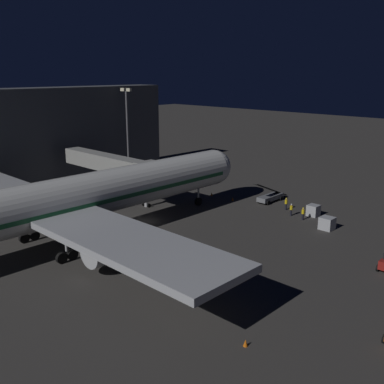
% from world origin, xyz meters
% --- Properties ---
extents(ground_plane, '(320.00, 320.00, 0.00)m').
position_xyz_m(ground_plane, '(0.00, 0.00, 0.00)').
color(ground_plane, '#383533').
extents(airliner_at_gate, '(51.34, 60.95, 19.13)m').
position_xyz_m(airliner_at_gate, '(-0.00, 12.98, 5.23)').
color(airliner_at_gate, silver).
rests_on(airliner_at_gate, ground_plane).
extents(jet_bridge, '(22.61, 3.40, 6.89)m').
position_xyz_m(jet_bridge, '(12.11, -5.17, 5.36)').
color(jet_bridge, '#9E9E99').
rests_on(jet_bridge, ground_plane).
extents(apron_floodlight_mast, '(2.90, 0.50, 16.50)m').
position_xyz_m(apron_floodlight_mast, '(25.50, -18.01, 9.67)').
color(apron_floodlight_mast, '#59595E').
rests_on(apron_floodlight_mast, ground_plane).
extents(belt_loader, '(1.96, 8.43, 3.67)m').
position_xyz_m(belt_loader, '(-6.72, -20.26, 0.85)').
color(belt_loader, slate).
rests_on(belt_loader, ground_plane).
extents(baggage_container_near_belt, '(1.69, 1.65, 1.62)m').
position_xyz_m(baggage_container_near_belt, '(-19.19, -14.75, 0.81)').
color(baggage_container_near_belt, '#B7BABF').
rests_on(baggage_container_near_belt, ground_plane).
extents(baggage_container_mid_row, '(1.51, 1.51, 1.58)m').
position_xyz_m(baggage_container_mid_row, '(-15.13, -18.53, 0.79)').
color(baggage_container_mid_row, '#B7BABF').
rests_on(baggage_container_mid_row, ground_plane).
extents(ground_crew_near_nose_gear, '(0.40, 0.40, 1.81)m').
position_xyz_m(ground_crew_near_nose_gear, '(-10.81, -18.32, 1.00)').
color(ground_crew_near_nose_gear, black).
rests_on(ground_crew_near_nose_gear, ground_plane).
extents(ground_crew_marshaller_fwd, '(0.40, 0.40, 1.74)m').
position_xyz_m(ground_crew_marshaller_fwd, '(-12.84, -16.43, 0.96)').
color(ground_crew_marshaller_fwd, black).
rests_on(ground_crew_marshaller_fwd, ground_plane).
extents(ground_crew_by_tug, '(0.40, 0.40, 1.76)m').
position_xyz_m(ground_crew_by_tug, '(-14.98, -15.97, 0.97)').
color(ground_crew_by_tug, black).
rests_on(ground_crew_by_tug, ground_plane).
extents(traffic_cone_nose_port, '(0.36, 0.36, 0.55)m').
position_xyz_m(traffic_cone_nose_port, '(-2.20, -16.63, 0.28)').
color(traffic_cone_nose_port, orange).
rests_on(traffic_cone_nose_port, ground_plane).
extents(traffic_cone_nose_starboard, '(0.36, 0.36, 0.55)m').
position_xyz_m(traffic_cone_nose_starboard, '(2.20, -16.63, 0.28)').
color(traffic_cone_nose_starboard, orange).
rests_on(traffic_cone_nose_starboard, ground_plane).
extents(traffic_cone_wingtip_svc_side, '(0.36, 0.36, 0.55)m').
position_xyz_m(traffic_cone_wingtip_svc_side, '(-27.17, 12.75, 0.28)').
color(traffic_cone_wingtip_svc_side, orange).
rests_on(traffic_cone_wingtip_svc_side, ground_plane).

